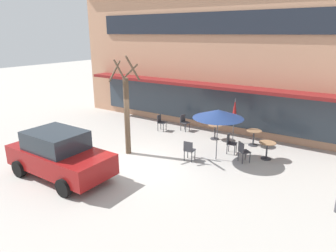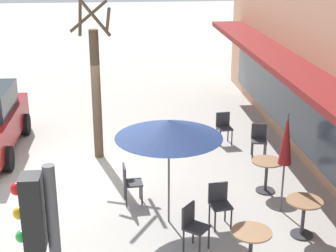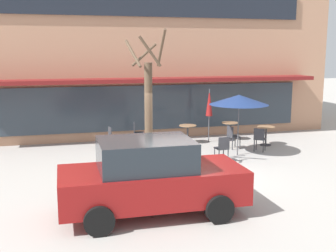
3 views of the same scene
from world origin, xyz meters
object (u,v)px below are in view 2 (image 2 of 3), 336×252
at_px(cafe_table_streetside, 251,244).
at_px(cafe_table_by_tree, 304,212).
at_px(cafe_table_near_wall, 266,171).
at_px(patio_umbrella_green_folded, 286,140).
at_px(cafe_chair_3, 193,224).
at_px(patio_umbrella_cream_folded, 169,129).
at_px(cafe_chair_0, 219,201).
at_px(cafe_chair_1, 224,126).
at_px(cafe_chair_2, 129,181).
at_px(street_tree, 96,86).
at_px(cafe_chair_4, 259,138).

bearing_deg(cafe_table_streetside, cafe_table_by_tree, 127.51).
distance_m(cafe_table_near_wall, patio_umbrella_green_folded, 1.46).
distance_m(cafe_table_by_tree, cafe_chair_3, 2.21).
bearing_deg(cafe_chair_3, patio_umbrella_green_folded, 120.88).
relative_size(cafe_table_near_wall, patio_umbrella_green_folded, 0.35).
bearing_deg(patio_umbrella_cream_folded, cafe_table_by_tree, 72.72).
xyz_separation_m(cafe_chair_0, cafe_chair_1, (-4.47, 1.01, 0.00)).
relative_size(cafe_table_near_wall, cafe_table_streetside, 1.00).
xyz_separation_m(cafe_table_near_wall, cafe_chair_0, (1.37, -1.36, 0.01)).
bearing_deg(cafe_table_near_wall, cafe_chair_0, -44.83).
xyz_separation_m(cafe_chair_0, cafe_chair_2, (-1.12, -1.76, 0.00)).
relative_size(cafe_chair_0, street_tree, 0.20).
height_order(cafe_chair_0, cafe_chair_3, same).
xyz_separation_m(cafe_table_by_tree, street_tree, (-4.40, -4.03, 1.44)).
bearing_deg(cafe_chair_1, patio_umbrella_cream_folded, -25.30).
distance_m(cafe_chair_2, cafe_chair_3, 2.23).
relative_size(cafe_chair_0, cafe_chair_1, 1.00).
height_order(cafe_chair_1, street_tree, street_tree).
bearing_deg(patio_umbrella_cream_folded, cafe_chair_4, 139.29).
bearing_deg(cafe_chair_1, patio_umbrella_green_folded, 5.86).
height_order(patio_umbrella_green_folded, cafe_chair_1, patio_umbrella_green_folded).
bearing_deg(patio_umbrella_green_folded, cafe_chair_3, -59.12).
relative_size(patio_umbrella_cream_folded, cafe_chair_0, 2.47).
relative_size(cafe_chair_1, cafe_chair_4, 1.00).
xyz_separation_m(cafe_chair_2, cafe_chair_4, (-2.27, 3.50, 0.00)).
xyz_separation_m(cafe_table_near_wall, cafe_chair_2, (0.24, -3.12, 0.01)).
relative_size(cafe_chair_0, cafe_chair_4, 1.00).
bearing_deg(cafe_chair_3, patio_umbrella_cream_folded, -161.95).
xyz_separation_m(cafe_table_by_tree, cafe_chair_3, (0.25, -2.19, 0.01)).
distance_m(cafe_table_near_wall, cafe_table_by_tree, 1.94).
xyz_separation_m(cafe_table_by_tree, cafe_chair_4, (-3.96, 0.20, 0.01)).
relative_size(cafe_table_streetside, cafe_chair_2, 0.85).
bearing_deg(patio_umbrella_green_folded, cafe_chair_1, -174.14).
relative_size(cafe_table_near_wall, street_tree, 0.17).
height_order(cafe_table_near_wall, street_tree, street_tree).
bearing_deg(cafe_table_by_tree, patio_umbrella_cream_folded, -107.28).
relative_size(cafe_chair_1, cafe_chair_3, 1.00).
xyz_separation_m(cafe_chair_0, cafe_chair_3, (0.82, -0.66, 0.00)).
bearing_deg(patio_umbrella_cream_folded, cafe_table_streetside, 34.77).
relative_size(patio_umbrella_cream_folded, cafe_chair_3, 2.47).
relative_size(cafe_table_by_tree, patio_umbrella_green_folded, 0.35).
xyz_separation_m(patio_umbrella_green_folded, cafe_chair_2, (-0.70, -3.19, -1.10)).
bearing_deg(street_tree, cafe_chair_0, 33.08).
relative_size(cafe_table_near_wall, cafe_table_by_tree, 1.00).
xyz_separation_m(cafe_table_near_wall, patio_umbrella_cream_folded, (1.14, -2.35, 1.51)).
relative_size(cafe_table_streetside, patio_umbrella_green_folded, 0.35).
relative_size(cafe_table_streetside, patio_umbrella_cream_folded, 0.35).
xyz_separation_m(cafe_table_near_wall, patio_umbrella_green_folded, (0.94, 0.07, 1.11)).
bearing_deg(cafe_table_by_tree, cafe_table_near_wall, -174.78).
bearing_deg(cafe_chair_0, cafe_table_streetside, 8.81).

